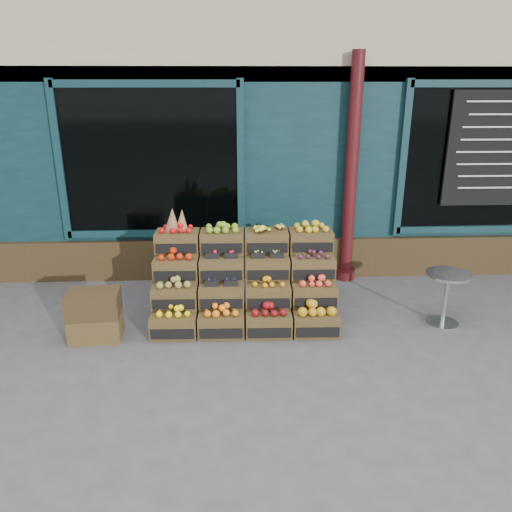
{
  "coord_description": "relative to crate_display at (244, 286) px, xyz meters",
  "views": [
    {
      "loc": [
        -0.45,
        -4.87,
        2.81
      ],
      "look_at": [
        -0.2,
        0.7,
        0.85
      ],
      "focal_mm": 35.0,
      "sensor_mm": 36.0,
      "label": 1
    }
  ],
  "objects": [
    {
      "name": "shopkeeper",
      "position": [
        -1.03,
        2.14,
        0.65
      ],
      "size": [
        0.9,
        0.74,
        2.14
      ],
      "primitive_type": "imported",
      "rotation": [
        0.0,
        0.0,
        3.46
      ],
      "color": "#185725",
      "rests_on": "ground"
    },
    {
      "name": "crate_display",
      "position": [
        0.0,
        0.0,
        0.0
      ],
      "size": [
        2.2,
        1.1,
        1.37
      ],
      "rotation": [
        0.0,
        0.0,
        -0.02
      ],
      "color": "#4B3A1D",
      "rests_on": "ground"
    },
    {
      "name": "shop_facade",
      "position": [
        0.34,
        4.3,
        1.98
      ],
      "size": [
        12.0,
        6.24,
        4.8
      ],
      "color": "#0E2C32",
      "rests_on": "ground"
    },
    {
      "name": "bistro_table",
      "position": [
        2.41,
        -0.3,
        -0.01
      ],
      "size": [
        0.53,
        0.53,
        0.67
      ],
      "rotation": [
        0.0,
        0.0,
        0.13
      ],
      "color": "#B5B7BC",
      "rests_on": "ground"
    },
    {
      "name": "ground",
      "position": [
        0.34,
        -0.81,
        -0.42
      ],
      "size": [
        60.0,
        60.0,
        0.0
      ],
      "primitive_type": "plane",
      "color": "#4A4A4D",
      "rests_on": "ground"
    },
    {
      "name": "spare_crates",
      "position": [
        -1.72,
        -0.47,
        -0.13
      ],
      "size": [
        0.61,
        0.44,
        0.58
      ],
      "rotation": [
        0.0,
        0.0,
        0.08
      ],
      "color": "#4B3A1D",
      "rests_on": "ground"
    }
  ]
}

